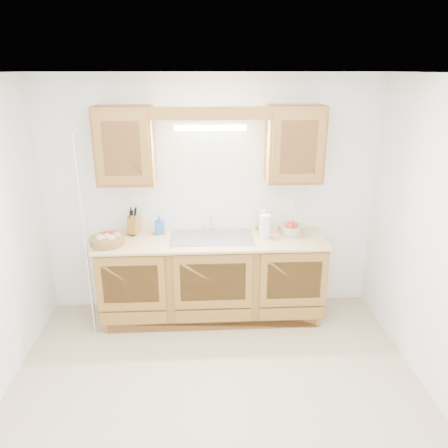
{
  "coord_description": "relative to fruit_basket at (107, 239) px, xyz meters",
  "views": [
    {
      "loc": [
        -0.1,
        -2.94,
        2.53
      ],
      "look_at": [
        0.11,
        0.85,
        1.17
      ],
      "focal_mm": 35.0,
      "sensor_mm": 36.0,
      "label": 1
    }
  ],
  "objects": [
    {
      "name": "fluorescent_fixture",
      "position": [
        1.03,
        0.32,
        1.05
      ],
      "size": [
        0.76,
        0.08,
        0.08
      ],
      "color": "white",
      "rests_on": "room"
    },
    {
      "name": "base_cabinets",
      "position": [
        1.03,
        0.1,
        -0.51
      ],
      "size": [
        2.2,
        0.6,
        0.86
      ],
      "primitive_type": "cube",
      "color": "#9D692E",
      "rests_on": "ground"
    },
    {
      "name": "wire_shelf_pole",
      "position": [
        -0.17,
        -0.17,
        0.05
      ],
      "size": [
        0.03,
        0.03,
        2.0
      ],
      "primitive_type": "cylinder",
      "color": "silver",
      "rests_on": "ground"
    },
    {
      "name": "upper_cabinet_left",
      "position": [
        0.2,
        0.23,
        0.88
      ],
      "size": [
        0.55,
        0.33,
        0.75
      ],
      "primitive_type": "cube",
      "color": "#9D692E",
      "rests_on": "room"
    },
    {
      "name": "orange_canister",
      "position": [
        1.57,
        0.24,
        0.07
      ],
      "size": [
        0.1,
        0.1,
        0.24
      ],
      "rotation": [
        0.0,
        0.0,
        0.35
      ],
      "color": "orange",
      "rests_on": "countertop"
    },
    {
      "name": "knife_block",
      "position": [
        0.22,
        0.27,
        0.06
      ],
      "size": [
        0.14,
        0.18,
        0.29
      ],
      "rotation": [
        0.0,
        0.0,
        -0.29
      ],
      "color": "#9D692E",
      "rests_on": "countertop"
    },
    {
      "name": "outlet_plate",
      "position": [
        1.98,
        0.39,
        0.2
      ],
      "size": [
        0.08,
        0.01,
        0.12
      ],
      "primitive_type": "cube",
      "color": "white",
      "rests_on": "room"
    },
    {
      "name": "sink",
      "position": [
        1.03,
        0.11,
        -0.12
      ],
      "size": [
        0.84,
        0.46,
        0.36
      ],
      "color": "#9E9EA3",
      "rests_on": "countertop"
    },
    {
      "name": "apple_bowl",
      "position": [
        1.85,
        0.17,
        0.01
      ],
      "size": [
        0.28,
        0.28,
        0.14
      ],
      "rotation": [
        0.0,
        0.0,
        -0.07
      ],
      "color": "silver",
      "rests_on": "countertop"
    },
    {
      "name": "room",
      "position": [
        1.03,
        -1.1,
        0.3
      ],
      "size": [
        3.52,
        3.5,
        2.5
      ],
      "color": "#C9B291",
      "rests_on": "ground"
    },
    {
      "name": "countertop",
      "position": [
        1.03,
        0.08,
        -0.07
      ],
      "size": [
        2.3,
        0.63,
        0.04
      ],
      "primitive_type": "cube",
      "color": "tan",
      "rests_on": "base_cabinets"
    },
    {
      "name": "fruit_basket",
      "position": [
        0.0,
        0.0,
        0.0
      ],
      "size": [
        0.44,
        0.44,
        0.11
      ],
      "rotation": [
        0.0,
        0.0,
        -0.32
      ],
      "color": "olive",
      "rests_on": "countertop"
    },
    {
      "name": "valance",
      "position": [
        1.03,
        0.09,
        1.19
      ],
      "size": [
        2.2,
        0.05,
        0.12
      ],
      "primitive_type": "cube",
      "color": "#9D692E",
      "rests_on": "room"
    },
    {
      "name": "sponge",
      "position": [
        1.57,
        0.34,
        -0.04
      ],
      "size": [
        0.13,
        0.1,
        0.03
      ],
      "rotation": [
        0.0,
        0.0,
        -0.17
      ],
      "color": "#CC333F",
      "rests_on": "countertop"
    },
    {
      "name": "paper_towel",
      "position": [
        1.57,
        0.09,
        0.07
      ],
      "size": [
        0.14,
        0.14,
        0.29
      ],
      "rotation": [
        0.0,
        0.0,
        -0.23
      ],
      "color": "silver",
      "rests_on": "countertop"
    },
    {
      "name": "soap_bottle",
      "position": [
        0.49,
        0.25,
        0.05
      ],
      "size": [
        0.11,
        0.11,
        0.2
      ],
      "primitive_type": "imported",
      "rotation": [
        0.0,
        0.0,
        0.23
      ],
      "color": "blue",
      "rests_on": "countertop"
    },
    {
      "name": "upper_cabinet_right",
      "position": [
        1.86,
        0.23,
        0.88
      ],
      "size": [
        0.55,
        0.33,
        0.75
      ],
      "primitive_type": "cube",
      "color": "#9D692E",
      "rests_on": "room"
    }
  ]
}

